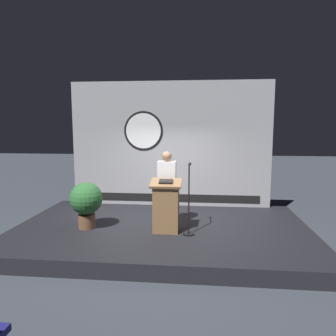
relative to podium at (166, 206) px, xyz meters
The scene contains 7 objects.
ground_plane 0.93m from the podium, 109.02° to the left, with size 40.00×40.00×0.00m, color #383D47.
stage_platform 0.79m from the podium, 109.02° to the left, with size 6.40×4.00×0.30m, color black.
banner_display 2.50m from the podium, 93.66° to the left, with size 5.42×0.12×3.37m.
podium is the anchor object (origin of this frame).
speaker_person 0.57m from the podium, 94.08° to the left, with size 0.40×0.26×1.64m.
microphone_stand 0.48m from the podium, 10.32° to the right, with size 0.24×0.60×1.44m.
potted_plant 1.73m from the podium, behind, with size 0.69×0.69×1.00m.
Camera 1 is at (0.81, -6.72, 2.50)m, focal length 33.81 mm.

